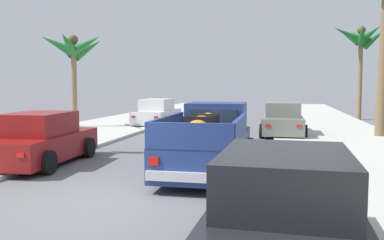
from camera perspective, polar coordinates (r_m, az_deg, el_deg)
The scene contains 12 objects.
ground_plane at distance 8.62m, azimuth -11.90°, elevation -10.94°, with size 160.00×160.00×0.00m, color slate.
sidewalk_left at distance 21.75m, azimuth -13.01°, elevation -1.24°, with size 5.23×60.00×0.12m, color beige.
sidewalk_right at distance 19.84m, azimuth 19.00°, elevation -1.96°, with size 5.23×60.00×0.12m, color beige.
curb_left at distance 21.26m, azimuth -10.05°, elevation -1.35°, with size 0.16×60.00×0.10m, color silver.
curb_right at distance 19.73m, azimuth 15.50°, elevation -1.94°, with size 0.16×60.00×0.10m, color silver.
pickup_truck at distance 11.13m, azimuth 2.41°, elevation -2.97°, with size 2.27×5.23×1.80m.
car_left_near at distance 23.74m, azimuth -4.88°, elevation 0.96°, with size 2.10×4.29×1.54m.
car_right_near at distance 12.84m, azimuth -20.27°, elevation -2.67°, with size 2.19×4.33×1.54m.
car_left_mid at distance 19.44m, azimuth 12.51°, elevation -0.01°, with size 2.05×4.27×1.54m.
car_right_mid at distance 5.20m, azimuth 12.75°, elevation -13.42°, with size 2.12×4.30×1.54m.
palm_tree_left_fore at distance 30.16m, azimuth 22.47°, elevation 10.25°, with size 3.90×3.50×6.36m.
palm_tree_right_fore at distance 22.83m, azimuth -16.20°, elevation 9.40°, with size 3.67×3.90×5.09m.
Camera 1 is at (3.41, -7.56, 2.34)m, focal length 38.33 mm.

